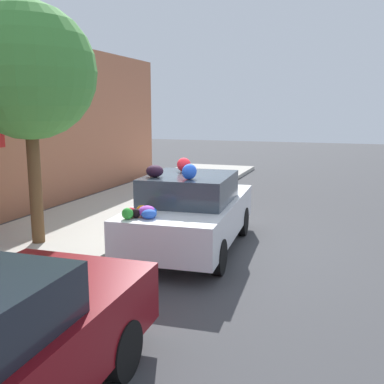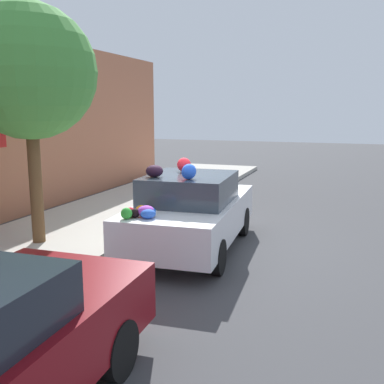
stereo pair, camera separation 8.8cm
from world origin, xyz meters
name	(u,v)px [view 1 (the left image)]	position (x,y,z in m)	size (l,w,h in m)	color
ground_plane	(186,248)	(0.00, 0.00, 0.00)	(60.00, 60.00, 0.00)	#424244
sidewalk_curb	(69,232)	(0.00, 2.70, 0.07)	(24.00, 3.20, 0.15)	#B2ADA3
street_tree	(28,72)	(-1.03, 2.67, 3.34)	(2.48, 2.48, 4.45)	brown
fire_hydrant	(152,202)	(1.70, 1.51, 0.49)	(0.20, 0.20, 0.70)	red
art_car	(191,211)	(-0.04, -0.12, 0.77)	(4.08, 1.99, 1.75)	silver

